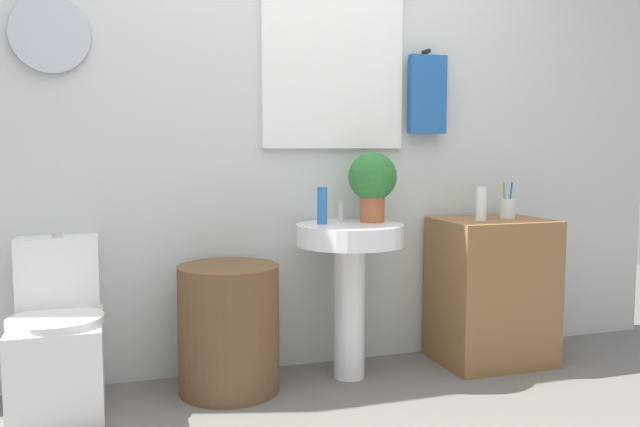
{
  "coord_description": "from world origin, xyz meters",
  "views": [
    {
      "loc": [
        -0.83,
        -2.01,
        1.09
      ],
      "look_at": [
        0.08,
        0.8,
        0.8
      ],
      "focal_mm": 36.42,
      "sensor_mm": 36.0,
      "label": 1
    }
  ],
  "objects": [
    {
      "name": "toilet",
      "position": [
        -1.06,
        0.88,
        0.28
      ],
      "size": [
        0.38,
        0.51,
        0.73
      ],
      "color": "white",
      "rests_on": "ground_plane"
    },
    {
      "name": "wooden_cabinet",
      "position": [
        1.03,
        0.85,
        0.37
      ],
      "size": [
        0.55,
        0.44,
        0.74
      ],
      "primitive_type": "cube",
      "color": "olive",
      "rests_on": "ground_plane"
    },
    {
      "name": "laundry_hamper",
      "position": [
        -0.34,
        0.85,
        0.29
      ],
      "size": [
        0.46,
        0.46,
        0.58
      ],
      "primitive_type": "cylinder",
      "color": "brown",
      "rests_on": "ground_plane"
    },
    {
      "name": "potted_plant",
      "position": [
        0.38,
        0.91,
        0.95
      ],
      "size": [
        0.24,
        0.24,
        0.34
      ],
      "color": "#AD5B38",
      "rests_on": "pedestal_sink"
    },
    {
      "name": "back_wall",
      "position": [
        0.0,
        1.15,
        1.31
      ],
      "size": [
        4.4,
        0.18,
        2.6
      ],
      "color": "silver",
      "rests_on": "ground_plane"
    },
    {
      "name": "faucet",
      "position": [
        0.24,
        0.97,
        0.79
      ],
      "size": [
        0.03,
        0.03,
        0.1
      ],
      "primitive_type": "cylinder",
      "color": "silver",
      "rests_on": "pedestal_sink"
    },
    {
      "name": "pedestal_sink",
      "position": [
        0.24,
        0.85,
        0.56
      ],
      "size": [
        0.51,
        0.51,
        0.74
      ],
      "color": "white",
      "rests_on": "ground_plane"
    },
    {
      "name": "lotion_bottle",
      "position": [
        0.93,
        0.81,
        0.83
      ],
      "size": [
        0.05,
        0.05,
        0.17
      ],
      "primitive_type": "cylinder",
      "color": "white",
      "rests_on": "wooden_cabinet"
    },
    {
      "name": "toothbrush_cup",
      "position": [
        1.12,
        0.87,
        0.79
      ],
      "size": [
        0.08,
        0.08,
        0.19
      ],
      "color": "silver",
      "rests_on": "wooden_cabinet"
    },
    {
      "name": "soap_bottle",
      "position": [
        0.12,
        0.9,
        0.83
      ],
      "size": [
        0.05,
        0.05,
        0.18
      ],
      "primitive_type": "cylinder",
      "color": "#2D6BB7",
      "rests_on": "pedestal_sink"
    }
  ]
}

